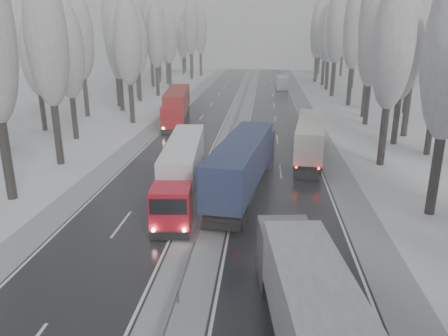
% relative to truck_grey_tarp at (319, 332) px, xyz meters
% --- Properties ---
extents(carriageway_right, '(7.50, 200.00, 0.03)m').
position_rel_truck_grey_tarp_xyz_m(carriageway_right, '(-0.42, 30.47, -2.31)').
color(carriageway_right, black).
rests_on(carriageway_right, ground).
extents(carriageway_left, '(7.50, 200.00, 0.03)m').
position_rel_truck_grey_tarp_xyz_m(carriageway_left, '(-10.92, 30.47, -2.31)').
color(carriageway_left, black).
rests_on(carriageway_left, ground).
extents(median_slush, '(3.00, 200.00, 0.04)m').
position_rel_truck_grey_tarp_xyz_m(median_slush, '(-5.67, 30.47, -2.31)').
color(median_slush, '#909397').
rests_on(median_slush, ground).
extents(shoulder_right, '(2.40, 200.00, 0.04)m').
position_rel_truck_grey_tarp_xyz_m(shoulder_right, '(4.53, 30.47, -2.31)').
color(shoulder_right, '#909397').
rests_on(shoulder_right, ground).
extents(shoulder_left, '(2.40, 200.00, 0.04)m').
position_rel_truck_grey_tarp_xyz_m(shoulder_left, '(-15.87, 30.47, -2.31)').
color(shoulder_left, '#909397').
rests_on(shoulder_left, ground).
extents(median_guardrail, '(0.12, 200.00, 0.76)m').
position_rel_truck_grey_tarp_xyz_m(median_guardrail, '(-5.67, 30.46, -1.73)').
color(median_guardrail, slate).
rests_on(median_guardrail, ground).
extents(tree_18, '(3.60, 3.60, 16.58)m').
position_rel_truck_grey_tarp_xyz_m(tree_18, '(8.84, 27.51, 8.37)').
color(tree_18, black).
rests_on(tree_18, ground).
extents(tree_19, '(3.60, 3.60, 14.57)m').
position_rel_truck_grey_tarp_xyz_m(tree_19, '(14.35, 31.51, 7.09)').
color(tree_19, black).
rests_on(tree_19, ground).
extents(tree_20, '(3.60, 3.60, 15.71)m').
position_rel_truck_grey_tarp_xyz_m(tree_20, '(12.23, 35.64, 7.82)').
color(tree_20, black).
rests_on(tree_20, ground).
extents(tree_21, '(3.60, 3.60, 18.62)m').
position_rel_truck_grey_tarp_xyz_m(tree_21, '(14.46, 39.64, 9.67)').
color(tree_21, black).
rests_on(tree_21, ground).
extents(tree_22, '(3.60, 3.60, 15.86)m').
position_rel_truck_grey_tarp_xyz_m(tree_22, '(11.35, 46.07, 7.91)').
color(tree_22, black).
rests_on(tree_22, ground).
extents(tree_23, '(3.60, 3.60, 13.55)m').
position_rel_truck_grey_tarp_xyz_m(tree_23, '(17.64, 50.07, 6.44)').
color(tree_23, black).
rests_on(tree_23, ground).
extents(tree_24, '(3.60, 3.60, 20.49)m').
position_rel_truck_grey_tarp_xyz_m(tree_24, '(12.23, 51.49, 10.86)').
color(tree_24, black).
rests_on(tree_24, ground).
extents(tree_25, '(3.60, 3.60, 19.44)m').
position_rel_truck_grey_tarp_xyz_m(tree_25, '(19.14, 55.49, 10.19)').
color(tree_25, black).
rests_on(tree_25, ground).
extents(tree_26, '(3.60, 3.60, 18.78)m').
position_rel_truck_grey_tarp_xyz_m(tree_26, '(11.90, 61.74, 9.78)').
color(tree_26, black).
rests_on(tree_26, ground).
extents(tree_27, '(3.60, 3.60, 17.62)m').
position_rel_truck_grey_tarp_xyz_m(tree_27, '(19.05, 65.74, 9.03)').
color(tree_27, black).
rests_on(tree_27, ground).
extents(tree_28, '(3.60, 3.60, 19.62)m').
position_rel_truck_grey_tarp_xyz_m(tree_28, '(10.67, 72.43, 10.31)').
color(tree_28, black).
rests_on(tree_28, ground).
extents(tree_29, '(3.60, 3.60, 18.11)m').
position_rel_truck_grey_tarp_xyz_m(tree_29, '(18.04, 76.43, 9.35)').
color(tree_29, black).
rests_on(tree_29, ground).
extents(tree_30, '(3.60, 3.60, 17.86)m').
position_rel_truck_grey_tarp_xyz_m(tree_30, '(10.90, 82.17, 9.19)').
color(tree_30, black).
rests_on(tree_30, ground).
extents(tree_31, '(3.60, 3.60, 18.58)m').
position_rel_truck_grey_tarp_xyz_m(tree_31, '(16.81, 86.17, 9.65)').
color(tree_31, black).
rests_on(tree_31, ground).
extents(tree_32, '(3.60, 3.60, 17.33)m').
position_rel_truck_grey_tarp_xyz_m(tree_32, '(10.96, 89.68, 8.85)').
color(tree_32, black).
rests_on(tree_32, ground).
extents(tree_33, '(3.60, 3.60, 14.33)m').
position_rel_truck_grey_tarp_xyz_m(tree_33, '(14.10, 93.68, 6.93)').
color(tree_33, black).
rests_on(tree_33, ground).
extents(tree_34, '(3.60, 3.60, 17.63)m').
position_rel_truck_grey_tarp_xyz_m(tree_34, '(10.06, 96.79, 9.04)').
color(tree_34, black).
rests_on(tree_34, ground).
extents(tree_35, '(3.60, 3.60, 18.25)m').
position_rel_truck_grey_tarp_xyz_m(tree_35, '(19.28, 100.79, 9.44)').
color(tree_35, black).
rests_on(tree_35, ground).
extents(tree_36, '(3.60, 3.60, 20.23)m').
position_rel_truck_grey_tarp_xyz_m(tree_36, '(11.37, 106.63, 10.69)').
color(tree_36, black).
rests_on(tree_36, ground).
extents(tree_37, '(3.60, 3.60, 16.37)m').
position_rel_truck_grey_tarp_xyz_m(tree_37, '(18.35, 110.63, 8.24)').
color(tree_37, black).
rests_on(tree_37, ground).
extents(tree_38, '(3.60, 3.60, 17.97)m').
position_rel_truck_grey_tarp_xyz_m(tree_38, '(13.06, 117.20, 9.26)').
color(tree_38, black).
rests_on(tree_38, ground).
extents(tree_39, '(3.60, 3.60, 16.19)m').
position_rel_truck_grey_tarp_xyz_m(tree_39, '(15.88, 121.20, 8.12)').
color(tree_39, black).
rests_on(tree_39, ground).
extents(tree_58, '(3.60, 3.60, 17.21)m').
position_rel_truck_grey_tarp_xyz_m(tree_58, '(-20.79, 25.04, 8.78)').
color(tree_58, black).
rests_on(tree_58, ground).
extents(tree_60, '(3.60, 3.60, 14.84)m').
position_rel_truck_grey_tarp_xyz_m(tree_60, '(-23.42, 34.67, 7.26)').
color(tree_60, black).
rests_on(tree_60, ground).
extents(tree_61, '(3.60, 3.60, 13.95)m').
position_rel_truck_grey_tarp_xyz_m(tree_61, '(-29.19, 38.67, 6.69)').
color(tree_61, black).
rests_on(tree_61, ground).
extents(tree_62, '(3.60, 3.60, 16.04)m').
position_rel_truck_grey_tarp_xyz_m(tree_62, '(-19.61, 44.20, 8.03)').
color(tree_62, black).
rests_on(tree_62, ground).
extents(tree_63, '(3.60, 3.60, 16.88)m').
position_rel_truck_grey_tarp_xyz_m(tree_63, '(-27.52, 48.20, 8.57)').
color(tree_63, black).
rests_on(tree_63, ground).
extents(tree_64, '(3.60, 3.60, 15.42)m').
position_rel_truck_grey_tarp_xyz_m(tree_64, '(-23.93, 53.19, 7.63)').
color(tree_64, black).
rests_on(tree_64, ground).
extents(tree_65, '(3.60, 3.60, 19.48)m').
position_rel_truck_grey_tarp_xyz_m(tree_65, '(-25.72, 57.19, 10.22)').
color(tree_65, black).
rests_on(tree_65, ground).
extents(tree_66, '(3.60, 3.60, 15.23)m').
position_rel_truck_grey_tarp_xyz_m(tree_66, '(-23.83, 62.82, 7.51)').
color(tree_66, black).
rests_on(tree_66, ground).
extents(tree_67, '(3.60, 3.60, 17.09)m').
position_rel_truck_grey_tarp_xyz_m(tree_67, '(-25.21, 66.82, 8.70)').
color(tree_67, black).
rests_on(tree_67, ground).
extents(tree_68, '(3.60, 3.60, 16.65)m').
position_rel_truck_grey_tarp_xyz_m(tree_68, '(-22.25, 69.58, 8.42)').
color(tree_68, black).
rests_on(tree_68, ground).
extents(tree_69, '(3.60, 3.60, 19.35)m').
position_rel_truck_grey_tarp_xyz_m(tree_69, '(-27.09, 73.58, 10.13)').
color(tree_69, black).
rests_on(tree_69, ground).
extents(tree_70, '(3.60, 3.60, 17.09)m').
position_rel_truck_grey_tarp_xyz_m(tree_70, '(-21.99, 79.66, 8.70)').
color(tree_70, black).
rests_on(tree_70, ground).
extents(tree_71, '(3.60, 3.60, 19.61)m').
position_rel_truck_grey_tarp_xyz_m(tree_71, '(-26.75, 83.66, 10.30)').
color(tree_71, black).
rests_on(tree_71, ground).
extents(tree_72, '(3.60, 3.60, 15.11)m').
position_rel_truck_grey_tarp_xyz_m(tree_72, '(-24.60, 89.01, 7.43)').
color(tree_72, black).
rests_on(tree_72, ground).
extents(tree_73, '(3.60, 3.60, 17.22)m').
position_rel_truck_grey_tarp_xyz_m(tree_73, '(-27.48, 93.01, 8.78)').
color(tree_73, black).
rests_on(tree_73, ground).
extents(tree_74, '(3.60, 3.60, 19.68)m').
position_rel_truck_grey_tarp_xyz_m(tree_74, '(-20.74, 99.80, 10.35)').
color(tree_74, black).
rests_on(tree_74, ground).
extents(tree_75, '(3.60, 3.60, 18.60)m').
position_rel_truck_grey_tarp_xyz_m(tree_75, '(-29.87, 103.80, 9.66)').
color(tree_75, black).
rests_on(tree_75, ground).
extents(tree_76, '(3.60, 3.60, 18.55)m').
position_rel_truck_grey_tarp_xyz_m(tree_76, '(-19.72, 109.19, 9.63)').
color(tree_76, black).
rests_on(tree_76, ground).
extents(tree_77, '(3.60, 3.60, 14.32)m').
position_rel_truck_grey_tarp_xyz_m(tree_77, '(-25.33, 113.19, 6.93)').
color(tree_77, black).
rests_on(tree_77, ground).
extents(tree_78, '(3.60, 3.60, 19.55)m').
position_rel_truck_grey_tarp_xyz_m(tree_78, '(-23.23, 115.78, 10.26)').
color(tree_78, black).
rests_on(tree_78, ground).
extents(tree_79, '(3.60, 3.60, 17.07)m').
position_rel_truck_grey_tarp_xyz_m(tree_79, '(-26.00, 119.78, 8.68)').
color(tree_79, black).
rests_on(tree_79, ground).
extents(truck_grey_tarp, '(4.33, 15.68, 3.99)m').
position_rel_truck_grey_tarp_xyz_m(truck_grey_tarp, '(0.00, 0.00, 0.00)').
color(truck_grey_tarp, '#4A4A4F').
rests_on(truck_grey_tarp, ground).
extents(truck_blue_box, '(4.92, 17.05, 4.34)m').
position_rel_truck_grey_tarp_xyz_m(truck_blue_box, '(-3.38, 19.11, 0.20)').
color(truck_blue_box, '#1C1B44').
rests_on(truck_blue_box, ground).
extents(truck_cream_box, '(4.12, 15.21, 3.87)m').
position_rel_truck_grey_tarp_xyz_m(truck_cream_box, '(2.52, 29.38, -0.07)').
color(truck_cream_box, beige).
rests_on(truck_cream_box, ground).
extents(box_truck_distant, '(2.40, 7.54, 2.81)m').
position_rel_truck_grey_tarp_xyz_m(box_truck_distant, '(1.55, 81.44, -0.90)').
color(box_truck_distant, '#B2B4B9').
rests_on(box_truck_distant, ground).
extents(truck_red_white, '(3.55, 15.17, 3.86)m').
position_rel_truck_grey_tarp_xyz_m(truck_red_white, '(-7.98, 18.32, -0.07)').
color(truck_red_white, '#B70A1A').
rests_on(truck_red_white, ground).
extents(truck_red_red, '(4.42, 16.65, 4.23)m').
position_rel_truck_grey_tarp_xyz_m(truck_red_red, '(-13.74, 45.27, 0.14)').
color(truck_red_red, '#AF0A11').
rests_on(truck_red_red, ground).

